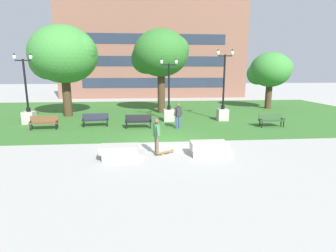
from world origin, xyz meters
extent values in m
plane|color=#A3A09B|center=(0.00, 0.00, 0.00)|extent=(140.00, 140.00, 0.00)
cube|color=#336628|center=(0.00, 10.00, 0.01)|extent=(40.00, 20.00, 0.02)
cube|color=#9E9991|center=(-2.07, -2.67, 0.16)|extent=(1.80, 0.90, 0.32)
cube|color=#A6A098|center=(-2.27, -2.67, 0.48)|extent=(1.66, 0.83, 0.32)
cube|color=#B2ADA3|center=(1.92, -2.45, 0.16)|extent=(1.80, 0.90, 0.32)
cube|color=#BBB6AB|center=(1.82, -2.45, 0.48)|extent=(1.66, 0.83, 0.32)
cylinder|color=brown|center=(-0.59, -2.06, 0.43)|extent=(0.15, 0.15, 0.86)
cylinder|color=brown|center=(-0.56, -2.25, 0.43)|extent=(0.15, 0.15, 0.86)
cube|color=#3D7047|center=(-0.58, -2.15, 1.16)|extent=(0.30, 0.43, 0.60)
cylinder|color=#3D7047|center=(-0.62, -1.75, 1.23)|extent=(0.16, 0.40, 0.52)
cylinder|color=#3D7047|center=(-0.53, -2.56, 1.23)|extent=(0.16, 0.40, 0.52)
sphere|color=brown|center=(-0.58, -2.15, 1.60)|extent=(0.22, 0.22, 0.22)
cube|color=olive|center=(-0.19, -2.11, 0.09)|extent=(0.79, 0.58, 0.02)
cube|color=olive|center=(0.19, -1.88, 0.11)|extent=(0.21, 0.23, 0.06)
cube|color=olive|center=(-0.58, -2.34, 0.11)|extent=(0.21, 0.23, 0.06)
cylinder|color=silver|center=(-0.06, -1.90, 0.03)|extent=(0.06, 0.05, 0.06)
cylinder|color=silver|center=(0.05, -2.09, 0.03)|extent=(0.06, 0.05, 0.06)
cylinder|color=silver|center=(-0.44, -2.13, 0.03)|extent=(0.06, 0.05, 0.06)
cylinder|color=silver|center=(-0.33, -2.31, 0.03)|extent=(0.06, 0.05, 0.06)
cube|color=black|center=(-1.56, 3.64, 0.46)|extent=(1.81, 0.46, 0.05)
cube|color=black|center=(-1.56, 3.89, 0.69)|extent=(1.80, 0.14, 0.46)
cube|color=black|center=(-2.40, 3.65, 0.58)|extent=(0.06, 0.40, 0.04)
cube|color=black|center=(-0.72, 3.63, 0.58)|extent=(0.06, 0.40, 0.04)
cylinder|color=black|center=(-2.36, 3.49, 0.23)|extent=(0.07, 0.07, 0.41)
cylinder|color=black|center=(-0.76, 3.47, 0.23)|extent=(0.07, 0.07, 0.41)
cylinder|color=black|center=(-2.36, 3.81, 0.23)|extent=(0.07, 0.07, 0.41)
cylinder|color=black|center=(-0.76, 3.79, 0.23)|extent=(0.07, 0.07, 0.41)
cube|color=#1E232D|center=(-4.56, 4.46, 0.46)|extent=(1.84, 0.63, 0.05)
cube|color=#1E232D|center=(-4.59, 4.71, 0.69)|extent=(1.80, 0.32, 0.46)
cube|color=black|center=(-5.40, 4.37, 0.58)|extent=(0.10, 0.40, 0.04)
cube|color=black|center=(-3.73, 4.55, 0.58)|extent=(0.10, 0.40, 0.04)
cylinder|color=black|center=(-5.34, 4.22, 0.23)|extent=(0.07, 0.07, 0.41)
cylinder|color=black|center=(-3.75, 4.39, 0.23)|extent=(0.07, 0.07, 0.41)
cylinder|color=black|center=(-5.38, 4.54, 0.23)|extent=(0.07, 0.07, 0.41)
cylinder|color=black|center=(-3.79, 4.71, 0.23)|extent=(0.07, 0.07, 0.41)
cube|color=brown|center=(-7.80, 3.74, 0.46)|extent=(1.82, 0.56, 0.05)
cube|color=brown|center=(-7.82, 3.99, 0.69)|extent=(1.80, 0.24, 0.46)
cube|color=black|center=(-8.64, 3.68, 0.58)|extent=(0.09, 0.40, 0.04)
cube|color=black|center=(-6.97, 3.79, 0.58)|extent=(0.09, 0.40, 0.04)
cylinder|color=black|center=(-8.59, 3.53, 0.23)|extent=(0.07, 0.07, 0.41)
cylinder|color=black|center=(-6.99, 3.63, 0.23)|extent=(0.07, 0.07, 0.41)
cylinder|color=black|center=(-8.61, 3.85, 0.23)|extent=(0.07, 0.07, 0.41)
cylinder|color=black|center=(-7.02, 3.95, 0.23)|extent=(0.07, 0.07, 0.41)
cube|color=#284723|center=(7.68, 3.25, 0.46)|extent=(1.82, 0.54, 0.05)
cube|color=#284723|center=(7.67, 3.50, 0.69)|extent=(1.80, 0.23, 0.46)
cube|color=black|center=(6.84, 3.20, 0.58)|extent=(0.08, 0.40, 0.04)
cube|color=black|center=(8.52, 3.30, 0.58)|extent=(0.08, 0.40, 0.04)
cylinder|color=black|center=(6.89, 3.04, 0.23)|extent=(0.07, 0.07, 0.41)
cylinder|color=black|center=(8.49, 3.14, 0.23)|extent=(0.07, 0.07, 0.41)
cylinder|color=black|center=(6.87, 3.36, 0.23)|extent=(0.07, 0.07, 0.41)
cylinder|color=black|center=(8.47, 3.46, 0.23)|extent=(0.07, 0.07, 0.41)
cube|color=#ADA89E|center=(0.75, 6.14, 0.47)|extent=(0.80, 0.80, 0.90)
cylinder|color=black|center=(0.75, 6.14, 1.07)|extent=(0.28, 0.28, 0.30)
cylinder|color=black|center=(0.75, 6.14, 2.66)|extent=(0.14, 0.14, 3.47)
cube|color=black|center=(0.75, 6.14, 4.29)|extent=(1.10, 0.08, 0.08)
ellipsoid|color=white|center=(0.20, 6.14, 4.53)|extent=(0.22, 0.22, 0.36)
cone|color=black|center=(0.20, 6.14, 4.73)|extent=(0.20, 0.20, 0.13)
ellipsoid|color=white|center=(1.30, 6.14, 4.53)|extent=(0.22, 0.22, 0.36)
cone|color=black|center=(1.30, 6.14, 4.73)|extent=(0.20, 0.20, 0.13)
cube|color=#ADA89E|center=(5.00, 6.03, 0.47)|extent=(0.80, 0.80, 0.90)
cylinder|color=black|center=(5.00, 6.03, 1.07)|extent=(0.28, 0.28, 0.30)
cylinder|color=black|center=(5.00, 6.03, 2.99)|extent=(0.14, 0.14, 4.15)
cube|color=black|center=(5.00, 6.03, 4.97)|extent=(1.10, 0.08, 0.08)
ellipsoid|color=white|center=(4.45, 6.03, 5.21)|extent=(0.22, 0.22, 0.36)
cone|color=black|center=(4.45, 6.03, 5.40)|extent=(0.20, 0.20, 0.13)
ellipsoid|color=white|center=(5.55, 6.03, 5.21)|extent=(0.22, 0.22, 0.36)
cone|color=black|center=(5.55, 6.03, 5.40)|extent=(0.20, 0.20, 0.13)
cube|color=#ADA89E|center=(-9.62, 5.94, 0.47)|extent=(0.80, 0.80, 0.90)
cylinder|color=black|center=(-9.62, 5.94, 1.07)|extent=(0.28, 0.28, 0.30)
cylinder|color=black|center=(-9.62, 5.94, 2.80)|extent=(0.14, 0.14, 3.76)
cube|color=black|center=(-9.62, 5.94, 4.58)|extent=(1.10, 0.08, 0.08)
ellipsoid|color=white|center=(-10.17, 5.94, 4.82)|extent=(0.22, 0.22, 0.36)
cone|color=black|center=(-10.17, 5.94, 5.02)|extent=(0.20, 0.20, 0.13)
ellipsoid|color=white|center=(-9.07, 5.94, 4.82)|extent=(0.22, 0.22, 0.36)
cone|color=black|center=(-9.07, 5.94, 5.02)|extent=(0.20, 0.20, 0.13)
cylinder|color=#42301E|center=(11.68, 12.23, 1.44)|extent=(0.64, 0.64, 2.84)
ellipsoid|color=#387F33|center=(11.68, 12.23, 3.99)|extent=(4.07, 4.07, 3.46)
sphere|color=#387F33|center=(10.56, 12.64, 3.58)|extent=(2.24, 2.24, 2.24)
sphere|color=#387F33|center=(12.70, 11.83, 4.19)|extent=(2.04, 2.04, 2.04)
cylinder|color=#42301E|center=(-7.71, 9.16, 1.84)|extent=(0.72, 0.72, 3.65)
ellipsoid|color=#387F33|center=(-7.71, 9.16, 5.19)|extent=(5.53, 5.53, 4.70)
sphere|color=#387F33|center=(-9.23, 9.71, 4.64)|extent=(3.04, 3.04, 3.04)
sphere|color=#387F33|center=(-6.33, 8.61, 5.46)|extent=(2.76, 2.76, 2.76)
cylinder|color=#42301E|center=(0.44, 10.48, 2.05)|extent=(0.69, 0.69, 4.05)
ellipsoid|color=#2D6B28|center=(0.44, 10.48, 5.43)|extent=(4.94, 4.94, 4.20)
sphere|color=#2D6B28|center=(-0.92, 10.98, 4.94)|extent=(2.72, 2.72, 2.72)
sphere|color=#2D6B28|center=(1.67, 9.99, 5.68)|extent=(2.47, 2.47, 2.47)
cylinder|color=#384C7A|center=(1.21, 3.40, 0.45)|extent=(0.15, 0.15, 0.86)
cylinder|color=#384C7A|center=(1.04, 3.29, 0.45)|extent=(0.15, 0.15, 0.86)
cube|color=#2D2D30|center=(1.13, 3.35, 1.18)|extent=(0.47, 0.41, 0.60)
cylinder|color=#2D2D30|center=(1.35, 3.54, 1.21)|extent=(0.24, 0.20, 0.56)
cylinder|color=#2D2D30|center=(0.90, 3.15, 1.21)|extent=(0.24, 0.20, 0.56)
sphere|color=brown|center=(1.13, 3.35, 1.62)|extent=(0.22, 0.22, 0.22)
cube|color=brown|center=(0.32, 24.50, 6.84)|extent=(26.91, 1.00, 13.69)
cube|color=#232D3D|center=(0.32, 23.98, 2.20)|extent=(20.19, 0.03, 1.40)
cube|color=#232D3D|center=(0.32, 23.98, 5.20)|extent=(20.19, 0.03, 1.40)
cube|color=#232D3D|center=(0.32, 23.98, 8.20)|extent=(20.19, 0.03, 1.40)
camera|label=1|loc=(-1.09, -13.90, 3.83)|focal=28.00mm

